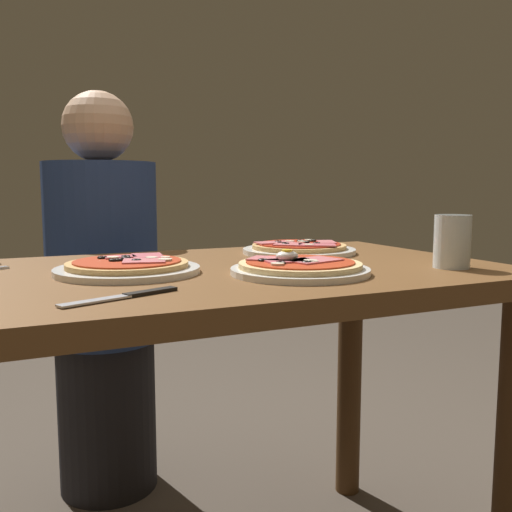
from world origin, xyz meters
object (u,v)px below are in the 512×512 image
at_px(dining_table, 201,331).
at_px(knife, 129,295).
at_px(pizza_foreground, 300,267).
at_px(pizza_across_left, 128,267).
at_px(water_glass_near, 452,245).
at_px(diner_person, 104,306).
at_px(pizza_across_right, 299,249).

height_order(dining_table, knife, knife).
bearing_deg(pizza_foreground, knife, -165.17).
xyz_separation_m(pizza_across_left, knife, (-0.05, -0.24, -0.01)).
relative_size(water_glass_near, diner_person, 0.09).
bearing_deg(water_glass_near, pizza_across_right, 114.60).
distance_m(pizza_across_left, water_glass_near, 0.65).
bearing_deg(knife, pizza_across_right, 37.15).
relative_size(pizza_across_right, knife, 1.47).
height_order(pizza_across_right, water_glass_near, water_glass_near).
distance_m(pizza_across_right, knife, 0.63).
xyz_separation_m(pizza_across_right, water_glass_near, (0.16, -0.35, 0.04)).
relative_size(dining_table, knife, 6.55).
relative_size(dining_table, diner_person, 1.05).
xyz_separation_m(pizza_across_left, pizza_across_right, (0.45, 0.14, 0.00)).
distance_m(dining_table, knife, 0.32).
distance_m(pizza_across_left, knife, 0.24).
bearing_deg(pizza_across_right, pizza_foreground, -119.04).
distance_m(dining_table, pizza_foreground, 0.24).
bearing_deg(diner_person, dining_table, 97.82).
height_order(pizza_across_left, knife, pizza_across_left).
distance_m(pizza_foreground, knife, 0.35).
xyz_separation_m(dining_table, diner_person, (-0.09, 0.62, -0.06)).
xyz_separation_m(pizza_foreground, pizza_across_right, (0.16, 0.29, -0.00)).
distance_m(water_glass_near, knife, 0.66).
xyz_separation_m(dining_table, pizza_across_right, (0.31, 0.16, 0.14)).
xyz_separation_m(dining_table, pizza_across_left, (-0.14, 0.01, 0.14)).
relative_size(pizza_foreground, knife, 1.39).
bearing_deg(dining_table, pizza_foreground, -41.55).
bearing_deg(water_glass_near, dining_table, 157.96).
bearing_deg(diner_person, pizza_across_right, 130.50).
bearing_deg(dining_table, knife, -130.41).
relative_size(pizza_across_left, diner_person, 0.23).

